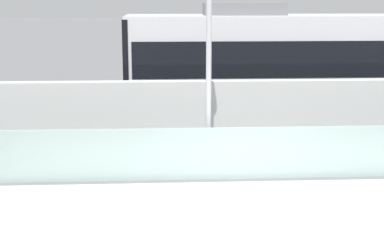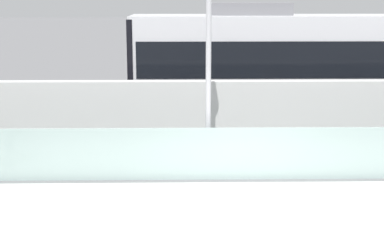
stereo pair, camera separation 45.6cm
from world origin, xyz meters
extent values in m
plane|color=slate|center=(0.00, 0.00, 0.00)|extent=(200.00, 200.00, 0.00)
cube|color=silver|center=(0.00, 0.00, 0.01)|extent=(32.00, 3.20, 0.01)
cube|color=#ADC6C1|center=(0.00, 1.85, 0.59)|extent=(32.00, 0.05, 1.18)
cube|color=silver|center=(0.00, 3.65, 0.98)|extent=(32.00, 0.36, 1.96)
cube|color=#595654|center=(0.00, 6.13, 0.00)|extent=(32.00, 0.08, 0.01)
cube|color=#595654|center=(0.00, 7.57, 0.00)|extent=(32.00, 0.08, 0.01)
cube|color=silver|center=(2.69, 6.85, 1.90)|extent=(11.00, 2.50, 3.10)
cube|color=black|center=(2.69, 6.85, 2.25)|extent=(10.56, 2.54, 1.04)
cube|color=#4C4C51|center=(2.69, 6.85, 0.53)|extent=(10.78, 2.53, 0.28)
cube|color=slate|center=(0.71, 6.85, 3.63)|extent=(2.40, 1.10, 0.36)
cube|color=#232326|center=(-0.83, 6.85, 0.36)|extent=(1.40, 1.88, 0.20)
cylinder|color=black|center=(-0.83, 6.13, 0.30)|extent=(0.60, 0.10, 0.60)
cylinder|color=black|center=(-0.83, 7.57, 0.30)|extent=(0.60, 0.10, 0.60)
cube|color=black|center=(-2.76, 6.85, 1.90)|extent=(0.16, 2.54, 2.94)
cylinder|color=gray|center=(-0.73, 2.15, 0.10)|extent=(0.24, 0.24, 0.20)
cylinder|color=silver|center=(-0.73, 2.15, 2.20)|extent=(0.12, 0.12, 4.20)
camera|label=1|loc=(-1.78, -10.26, 4.01)|focal=53.28mm
camera|label=2|loc=(-1.33, -10.28, 4.01)|focal=53.28mm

